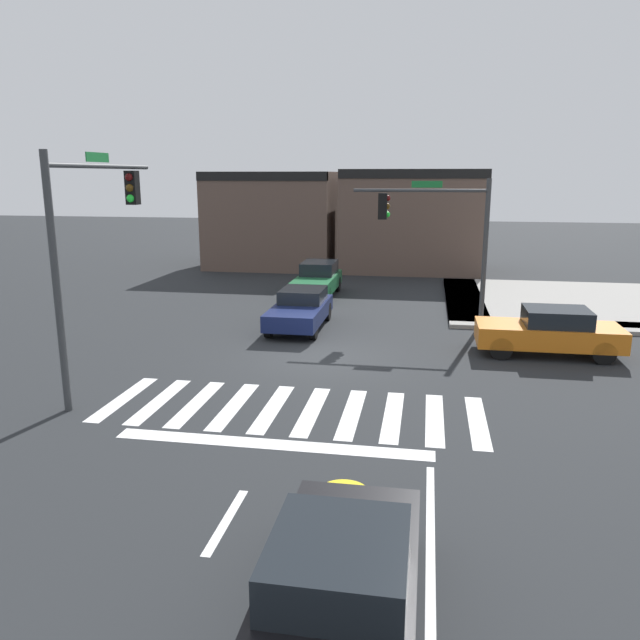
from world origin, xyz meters
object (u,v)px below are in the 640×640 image
car_black (341,582)px  car_green (318,279)px  traffic_signal_southwest (93,226)px  car_navy (300,309)px  car_orange (550,331)px  traffic_signal_northeast (437,225)px

car_black → car_green: (-4.10, 21.43, 0.08)m
traffic_signal_southwest → car_navy: (3.84, 7.28, -3.55)m
car_orange → car_black: car_orange is taller
traffic_signal_southwest → car_navy: 8.96m
car_navy → car_green: bearing=-175.8°
car_black → car_orange: bearing=-19.9°
traffic_signal_northeast → car_orange: traffic_signal_northeast is taller
traffic_signal_southwest → car_navy: size_ratio=1.41×
traffic_signal_southwest → car_orange: traffic_signal_southwest is taller
car_orange → car_green: 12.14m
car_orange → car_green: size_ratio=0.98×
car_orange → traffic_signal_northeast: bearing=135.6°
traffic_signal_southwest → car_green: (3.39, 13.41, -3.47)m
car_navy → car_orange: size_ratio=0.99×
traffic_signal_southwest → car_navy: bearing=-27.8°
car_orange → car_green: (-8.86, 8.30, 0.03)m
traffic_signal_southwest → car_black: 11.53m
traffic_signal_southwest → car_black: traffic_signal_southwest is taller
traffic_signal_northeast → car_orange: 5.79m
traffic_signal_northeast → car_orange: (3.55, -3.48, -2.99)m
traffic_signal_northeast → car_navy: (-4.87, -1.31, -3.04)m
traffic_signal_northeast → car_orange: size_ratio=1.24×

